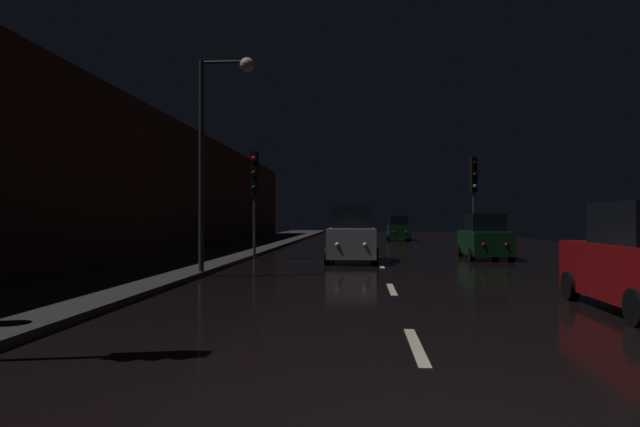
% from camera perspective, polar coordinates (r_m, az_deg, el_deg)
% --- Properties ---
extents(ground, '(27.73, 84.00, 0.02)m').
position_cam_1_polar(ground, '(29.04, 5.85, -3.98)').
color(ground, black).
extents(sidewalk_left, '(4.40, 84.00, 0.15)m').
position_cam_1_polar(sidewalk_left, '(29.83, -9.06, -3.72)').
color(sidewalk_left, '#33302D').
rests_on(sidewalk_left, ground).
extents(building_facade_left, '(0.80, 63.00, 6.66)m').
position_cam_1_polar(building_facade_left, '(27.24, -16.11, 2.84)').
color(building_facade_left, '#472319').
rests_on(building_facade_left, ground).
extents(lane_centerline, '(0.16, 27.74, 0.01)m').
position_cam_1_polar(lane_centerline, '(20.03, 6.53, -5.50)').
color(lane_centerline, beige).
rests_on(lane_centerline, ground).
extents(traffic_light_far_right, '(0.36, 0.48, 5.07)m').
position_cam_1_polar(traffic_light_far_right, '(30.54, 15.94, 3.18)').
color(traffic_light_far_right, '#38383A').
rests_on(traffic_light_far_right, ground).
extents(traffic_light_far_left, '(0.31, 0.46, 4.64)m').
position_cam_1_polar(traffic_light_far_left, '(23.55, -6.95, 3.39)').
color(traffic_light_far_left, '#38383A').
rests_on(traffic_light_far_left, ground).
extents(streetlamp_overhead, '(1.70, 0.44, 6.59)m').
position_cam_1_polar(streetlamp_overhead, '(16.74, -10.81, 8.68)').
color(streetlamp_overhead, '#2D2D30').
rests_on(streetlamp_overhead, ground).
extents(car_approaching_headlights, '(2.03, 4.39, 2.21)m').
position_cam_1_polar(car_approaching_headlights, '(21.84, 3.41, -2.45)').
color(car_approaching_headlights, '#A5A8AD').
rests_on(car_approaching_headlights, ground).
extents(car_parked_right_far, '(1.79, 3.88, 1.95)m').
position_cam_1_polar(car_parked_right_far, '(24.39, 16.97, -2.50)').
color(car_parked_right_far, '#0F3819').
rests_on(car_parked_right_far, ground).
extents(car_distant_taillights, '(1.76, 3.82, 1.92)m').
position_cam_1_polar(car_distant_taillights, '(43.07, 8.27, -1.65)').
color(car_distant_taillights, '#0F3819').
rests_on(car_distant_taillights, ground).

